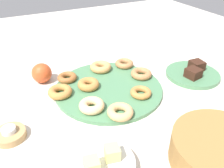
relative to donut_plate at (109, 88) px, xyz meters
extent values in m
plane|color=beige|center=(0.00, 0.00, -0.01)|extent=(2.40, 2.40, 0.00)
cylinder|color=#4C7F56|center=(0.00, 0.00, 0.00)|extent=(0.41, 0.41, 0.01)
torus|color=tan|center=(-0.03, -0.14, 0.02)|extent=(0.11, 0.11, 0.03)
torus|color=#BC7A3D|center=(-0.08, 0.10, 0.02)|extent=(0.08, 0.08, 0.02)
torus|color=tan|center=(0.04, 0.17, 0.02)|extent=(0.12, 0.12, 0.03)
torus|color=#995B2D|center=(0.13, -0.12, 0.02)|extent=(0.10, 0.10, 0.02)
torus|color=#B27547|center=(-0.15, -0.01, 0.02)|extent=(0.11, 0.11, 0.03)
torus|color=#B27547|center=(-0.14, -0.12, 0.02)|extent=(0.08, 0.08, 0.02)
torus|color=#EABC84|center=(0.11, 0.10, 0.02)|extent=(0.12, 0.12, 0.03)
torus|color=#BC7A3D|center=(0.07, -0.03, 0.02)|extent=(0.09, 0.09, 0.03)
torus|color=#BC7A3D|center=(0.18, -0.03, 0.02)|extent=(0.11, 0.11, 0.03)
cylinder|color=#4C7F56|center=(-0.37, 0.06, 0.00)|extent=(0.22, 0.22, 0.02)
cube|color=#381E14|center=(-0.40, 0.05, 0.03)|extent=(0.06, 0.06, 0.04)
cube|color=#381E14|center=(-0.34, 0.09, 0.03)|extent=(0.06, 0.06, 0.04)
cylinder|color=tan|center=(0.37, 0.10, 0.00)|extent=(0.09, 0.09, 0.02)
cylinder|color=silver|center=(0.37, 0.10, 0.02)|extent=(0.04, 0.04, 0.01)
cylinder|color=olive|center=(-0.11, 0.44, 0.03)|extent=(0.36, 0.36, 0.08)
cylinder|color=silver|center=(0.18, 0.33, 0.01)|extent=(0.17, 0.17, 0.04)
cube|color=#DBD67A|center=(0.15, 0.33, 0.05)|extent=(0.04, 0.04, 0.04)
cube|color=#DBD67A|center=(0.21, 0.34, 0.05)|extent=(0.04, 0.04, 0.04)
sphere|color=#CC4C23|center=(0.21, -0.17, 0.03)|extent=(0.08, 0.08, 0.08)
camera|label=1|loc=(0.32, 0.67, 0.49)|focal=37.06mm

